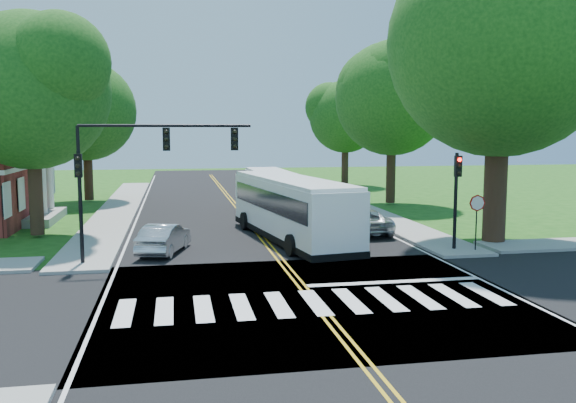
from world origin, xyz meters
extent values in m
plane|color=#1A4C13|center=(0.00, 0.00, 0.00)|extent=(140.00, 140.00, 0.00)
cube|color=black|center=(0.00, 18.00, 0.01)|extent=(14.00, 96.00, 0.01)
cube|color=black|center=(0.00, 0.00, 0.01)|extent=(60.00, 12.00, 0.01)
cube|color=gold|center=(0.00, 22.00, 0.01)|extent=(0.36, 70.00, 0.01)
cube|color=silver|center=(-6.80, 22.00, 0.01)|extent=(0.12, 70.00, 0.01)
cube|color=silver|center=(6.80, 22.00, 0.01)|extent=(0.12, 70.00, 0.01)
cube|color=silver|center=(0.00, -0.50, 0.02)|extent=(12.60, 3.00, 0.01)
cube|color=silver|center=(3.50, 1.60, 0.02)|extent=(6.60, 0.40, 0.01)
cube|color=gray|center=(-8.30, 25.00, 0.07)|extent=(2.60, 40.00, 0.15)
cube|color=gray|center=(8.30, 25.00, 0.07)|extent=(2.60, 40.00, 0.15)
cylinder|color=black|center=(11.00, 8.00, 3.15)|extent=(1.10, 1.10, 6.00)
sphere|color=#327021|center=(11.00, 8.00, 9.66)|extent=(10.80, 10.80, 10.80)
cylinder|color=black|center=(-11.50, 14.00, 2.55)|extent=(0.70, 0.70, 4.80)
sphere|color=#327021|center=(-11.50, 14.00, 7.55)|extent=(8.00, 8.00, 8.00)
cylinder|color=black|center=(-11.00, 30.00, 2.35)|extent=(0.70, 0.70, 4.40)
sphere|color=#327021|center=(-11.00, 30.00, 7.02)|extent=(7.60, 7.60, 7.60)
cylinder|color=black|center=(11.50, 24.00, 2.65)|extent=(0.70, 0.70, 5.00)
sphere|color=#327021|center=(11.50, 24.00, 7.88)|extent=(8.40, 8.40, 8.40)
cylinder|color=black|center=(12.50, 40.00, 2.35)|extent=(0.70, 0.70, 4.40)
sphere|color=#327021|center=(12.50, 40.00, 6.89)|extent=(7.20, 7.20, 7.20)
cube|color=silver|center=(-12.40, 20.00, 4.40)|extent=(1.40, 6.00, 0.45)
cube|color=gray|center=(-12.40, 20.00, 0.25)|extent=(1.80, 6.00, 0.50)
cylinder|color=silver|center=(-12.40, 17.80, 2.10)|extent=(0.50, 0.50, 4.20)
cylinder|color=silver|center=(-12.40, 20.00, 2.10)|extent=(0.50, 0.50, 4.20)
cylinder|color=silver|center=(-12.40, 22.20, 2.10)|extent=(0.50, 0.50, 4.20)
cylinder|color=black|center=(-8.20, 6.50, 2.45)|extent=(0.16, 0.16, 4.60)
cube|color=black|center=(-8.20, 6.35, 4.15)|extent=(0.30, 0.22, 0.95)
sphere|color=black|center=(-8.20, 6.21, 4.45)|extent=(0.18, 0.18, 0.18)
cylinder|color=black|center=(-4.70, 6.50, 5.75)|extent=(7.00, 0.12, 0.12)
cube|color=black|center=(-4.70, 6.35, 5.20)|extent=(0.30, 0.22, 0.95)
cube|color=black|center=(-1.90, 6.35, 5.20)|extent=(0.30, 0.22, 0.95)
cylinder|color=black|center=(8.20, 6.50, 2.35)|extent=(0.16, 0.16, 4.40)
cube|color=black|center=(8.20, 6.35, 3.95)|extent=(0.30, 0.22, 0.95)
sphere|color=#FF0A05|center=(8.20, 6.21, 4.25)|extent=(0.18, 0.18, 0.18)
cylinder|color=black|center=(9.00, 6.00, 1.25)|extent=(0.06, 0.06, 2.20)
cylinder|color=#A50A07|center=(9.00, 5.97, 2.30)|extent=(0.76, 0.04, 0.76)
cube|color=white|center=(1.36, 10.66, 1.60)|extent=(4.47, 12.37, 2.82)
cube|color=black|center=(1.36, 10.66, 2.12)|extent=(4.41, 11.54, 0.97)
cube|color=black|center=(0.41, 16.69, 1.96)|extent=(2.50, 0.49, 1.64)
cube|color=orange|center=(0.41, 16.69, 2.89)|extent=(1.74, 0.37, 0.33)
cube|color=black|center=(1.36, 10.66, 0.35)|extent=(4.53, 12.47, 0.31)
cube|color=white|center=(1.36, 10.66, 3.07)|extent=(4.36, 12.00, 0.23)
cylinder|color=black|center=(2.05, 14.82, 0.50)|extent=(0.48, 1.02, 0.99)
cylinder|color=black|center=(-0.58, 14.41, 0.50)|extent=(0.48, 1.02, 0.99)
cylinder|color=black|center=(3.25, 7.22, 0.50)|extent=(0.48, 1.02, 0.99)
cylinder|color=black|center=(0.62, 6.80, 0.50)|extent=(0.48, 1.02, 0.99)
cube|color=white|center=(2.08, 20.58, 1.42)|extent=(2.64, 10.80, 2.50)
cube|color=black|center=(2.08, 20.58, 1.88)|extent=(2.69, 10.05, 0.86)
cube|color=black|center=(1.92, 26.00, 1.74)|extent=(2.23, 0.17, 1.46)
cube|color=orange|center=(1.92, 26.00, 2.56)|extent=(1.55, 0.15, 0.29)
cube|color=black|center=(2.08, 20.58, 0.31)|extent=(2.69, 10.90, 0.27)
cube|color=white|center=(2.08, 20.58, 2.72)|extent=(2.58, 10.48, 0.20)
cylinder|color=black|center=(3.16, 24.17, 0.45)|extent=(0.32, 0.88, 0.87)
cylinder|color=black|center=(0.79, 24.10, 0.45)|extent=(0.32, 0.88, 0.87)
cylinder|color=black|center=(3.36, 17.34, 0.45)|extent=(0.32, 0.88, 0.87)
cylinder|color=black|center=(1.00, 17.27, 0.45)|extent=(0.32, 0.88, 0.87)
imported|color=#B8BBBF|center=(-4.93, 8.57, 0.69)|extent=(2.52, 4.34, 1.35)
imported|color=#B0B3B8|center=(5.44, 12.10, 0.70)|extent=(2.51, 5.06, 1.38)
imported|color=black|center=(5.00, 18.10, 0.58)|extent=(2.48, 4.19, 1.14)
camera|label=1|loc=(-4.39, -19.24, 5.58)|focal=38.00mm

